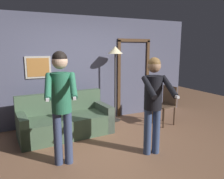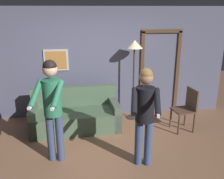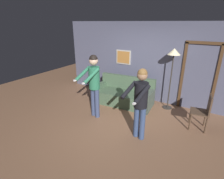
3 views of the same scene
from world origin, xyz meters
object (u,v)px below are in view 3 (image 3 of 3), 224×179
(person_standing_right, at_px, (140,98))
(torchiere_lamp, at_px, (173,58))
(couch, at_px, (124,95))
(person_standing_left, at_px, (94,81))
(dining_chair_distant, at_px, (204,110))

(person_standing_right, bearing_deg, torchiere_lamp, 84.02)
(couch, distance_m, torchiere_lamp, 1.94)
(person_standing_left, distance_m, person_standing_right, 1.51)
(couch, bearing_deg, person_standing_right, -52.45)
(couch, distance_m, person_standing_right, 2.05)
(couch, xyz_separation_m, person_standing_left, (-0.31, -1.22, 0.82))
(person_standing_left, bearing_deg, person_standing_right, -11.35)
(dining_chair_distant, bearing_deg, person_standing_right, -136.59)
(torchiere_lamp, bearing_deg, person_standing_right, -95.98)
(couch, relative_size, torchiere_lamp, 1.04)
(couch, distance_m, person_standing_left, 1.50)
(couch, bearing_deg, torchiere_lamp, 15.94)
(person_standing_left, height_order, dining_chair_distant, person_standing_left)
(person_standing_right, bearing_deg, couch, 127.55)
(couch, relative_size, person_standing_right, 1.17)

